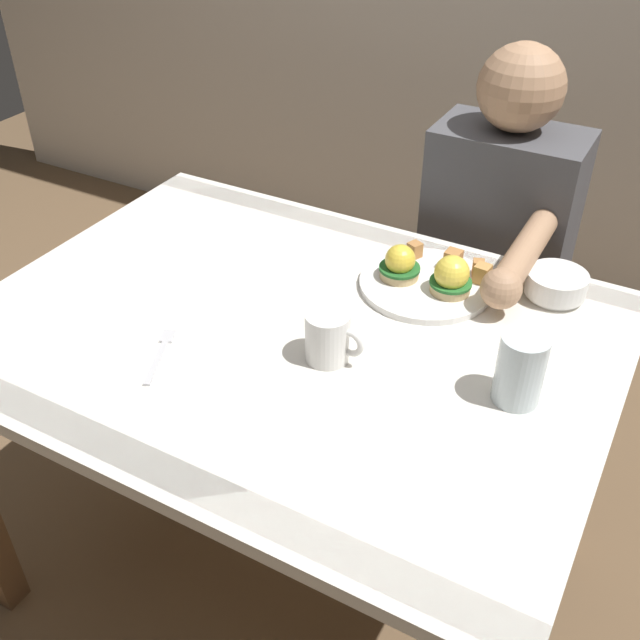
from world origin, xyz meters
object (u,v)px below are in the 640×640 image
(fruit_bowl, at_px, (556,285))
(coffee_mug, at_px, (329,335))
(dining_table, at_px, (289,370))
(water_glass_near, at_px, (520,373))
(diner_person, at_px, (493,253))
(fork, at_px, (161,353))
(eggs_benedict_plate, at_px, (428,277))

(fruit_bowl, distance_m, coffee_mug, 0.49)
(dining_table, distance_m, water_glass_near, 0.47)
(water_glass_near, distance_m, diner_person, 0.65)
(fruit_bowl, height_order, water_glass_near, water_glass_near)
(diner_person, bearing_deg, fruit_bowl, -52.52)
(fork, distance_m, water_glass_near, 0.63)
(dining_table, xyz_separation_m, eggs_benedict_plate, (0.18, 0.25, 0.13))
(fork, bearing_deg, dining_table, 49.38)
(water_glass_near, bearing_deg, fork, -161.95)
(diner_person, bearing_deg, coffee_mug, -99.23)
(fruit_bowl, xyz_separation_m, coffee_mug, (-0.30, -0.39, 0.02))
(dining_table, bearing_deg, eggs_benedict_plate, 54.07)
(eggs_benedict_plate, bearing_deg, water_glass_near, -43.40)
(water_glass_near, relative_size, diner_person, 0.11)
(water_glass_near, xyz_separation_m, diner_person, (-0.22, 0.59, -0.14))
(water_glass_near, bearing_deg, dining_table, -178.56)
(eggs_benedict_plate, height_order, water_glass_near, water_glass_near)
(diner_person, bearing_deg, water_glass_near, -69.73)
(dining_table, distance_m, diner_person, 0.64)
(eggs_benedict_plate, distance_m, fruit_bowl, 0.25)
(dining_table, height_order, diner_person, diner_person)
(fork, bearing_deg, water_glass_near, 18.05)
(dining_table, xyz_separation_m, water_glass_near, (0.44, 0.01, 0.16))
(coffee_mug, distance_m, fork, 0.31)
(eggs_benedict_plate, height_order, diner_person, diner_person)
(eggs_benedict_plate, relative_size, coffee_mug, 2.43)
(fruit_bowl, xyz_separation_m, fork, (-0.57, -0.53, -0.03))
(coffee_mug, relative_size, diner_person, 0.10)
(eggs_benedict_plate, relative_size, fruit_bowl, 2.25)
(eggs_benedict_plate, distance_m, fork, 0.55)
(eggs_benedict_plate, relative_size, diner_person, 0.24)
(dining_table, xyz_separation_m, fruit_bowl, (0.42, 0.34, 0.14))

